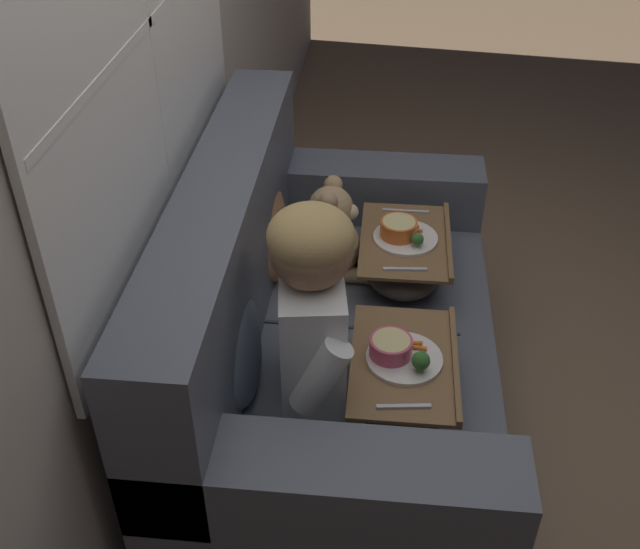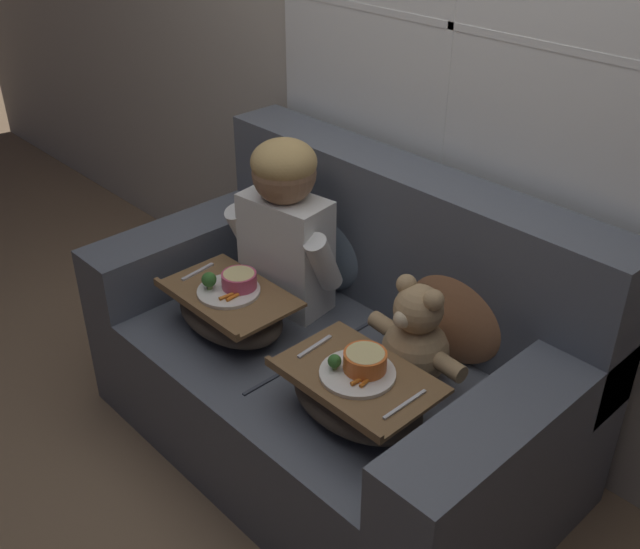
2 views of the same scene
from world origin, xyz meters
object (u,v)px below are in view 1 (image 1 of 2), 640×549
throw_pillow_behind_child (234,340)px  teddy_bear (332,236)px  couch (323,348)px  lap_tray_child (402,378)px  throw_pillow_behind_teddy (267,224)px  child_figure (312,301)px  lap_tray_teddy (404,255)px

throw_pillow_behind_child → teddy_bear: size_ratio=1.06×
couch → lap_tray_child: (-0.30, -0.26, 0.19)m
throw_pillow_behind_teddy → child_figure: (-0.61, -0.22, 0.16)m
lap_tray_child → throw_pillow_behind_teddy: bearing=38.3°
lap_tray_child → throw_pillow_behind_child: bearing=90.0°
lap_tray_teddy → child_figure: bearing=157.0°
throw_pillow_behind_teddy → lap_tray_child: (-0.61, -0.48, -0.10)m
throw_pillow_behind_child → lap_tray_teddy: throw_pillow_behind_child is taller
throw_pillow_behind_child → lap_tray_teddy: size_ratio=0.88×
throw_pillow_behind_child → child_figure: child_figure is taller
child_figure → lap_tray_child: size_ratio=1.37×
child_figure → couch: bearing=-0.2°
throw_pillow_behind_child → child_figure: (0.00, -0.22, 0.16)m
couch → child_figure: size_ratio=2.62×
throw_pillow_behind_teddy → teddy_bear: size_ratio=1.09×
teddy_bear → lap_tray_child: bearing=-157.3°
throw_pillow_behind_child → teddy_bear: (0.61, -0.23, -0.03)m
couch → lap_tray_child: couch is taller
couch → lap_tray_child: bearing=-139.8°
throw_pillow_behind_teddy → teddy_bear: bearing=-90.1°
teddy_bear → lap_tray_child: size_ratio=0.83×
teddy_bear → couch: bearing=179.5°
child_figure → teddy_bear: child_figure is taller
lap_tray_teddy → teddy_bear: bearing=90.1°
couch → throw_pillow_behind_teddy: size_ratio=3.93×
throw_pillow_behind_teddy → child_figure: size_ratio=0.67×
throw_pillow_behind_child → throw_pillow_behind_teddy: throw_pillow_behind_teddy is taller
throw_pillow_behind_teddy → lap_tray_child: 0.78m
lap_tray_teddy → throw_pillow_behind_teddy: bearing=90.0°
throw_pillow_behind_teddy → child_figure: child_figure is taller
teddy_bear → lap_tray_teddy: size_ratio=0.83×
couch → lap_tray_child: 0.44m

